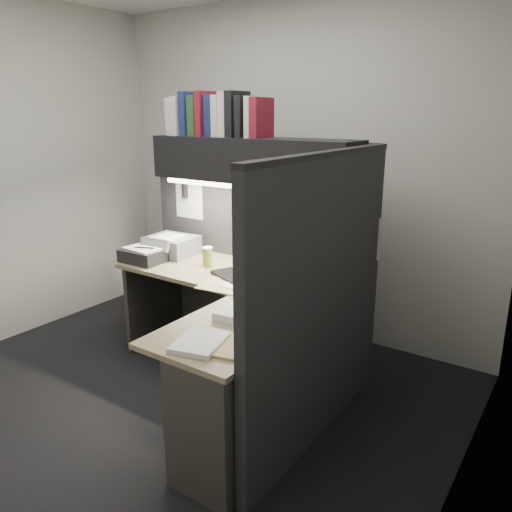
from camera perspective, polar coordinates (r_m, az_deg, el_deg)
name	(u,v)px	position (r m, az deg, el deg)	size (l,w,h in m)	color
floor	(173,395)	(3.50, -9.50, -15.40)	(3.50, 3.50, 0.00)	black
wall_back	(291,170)	(4.21, 4.04, 9.72)	(3.50, 0.04, 2.70)	beige
wall_left	(1,174)	(4.43, -27.13, 8.34)	(0.04, 3.00, 2.70)	beige
wall_right	(477,233)	(2.19, 23.90, 2.42)	(0.04, 3.00, 2.70)	beige
partition_back	(255,250)	(3.83, -0.08, 0.71)	(1.90, 0.06, 1.60)	black
partition_right	(321,306)	(2.75, 7.42, -5.71)	(0.06, 1.50, 1.60)	black
desk	(221,352)	(3.03, -3.98, -10.86)	(1.70, 1.53, 0.73)	#8F815B
overhead_shelf	(252,160)	(3.50, -0.49, 10.93)	(1.55, 0.34, 0.30)	black
task_light_tube	(240,187)	(3.41, -1.84, 7.90)	(0.04, 0.04, 1.32)	white
monitor	(259,243)	(3.47, 0.32, 1.48)	(0.47, 0.33, 0.53)	black
keyboard	(239,280)	(3.33, -2.00, -2.73)	(0.50, 0.17, 0.02)	black
mousepad	(290,288)	(3.21, 3.87, -3.66)	(0.23, 0.20, 0.00)	navy
mouse	(293,285)	(3.20, 4.24, -3.33)	(0.06, 0.10, 0.04)	black
telephone	(329,273)	(3.41, 8.35, -1.88)	(0.21, 0.22, 0.09)	#C4B297
coffee_cup	(208,257)	(3.66, -5.56, -0.16)	(0.07, 0.07, 0.13)	#CDBB52
printer	(172,246)	(3.99, -9.62, 1.18)	(0.37, 0.31, 0.15)	gray
notebook_stack	(145,255)	(3.86, -12.59, 0.11)	(0.32, 0.27, 0.10)	black
open_folder	(237,287)	(3.22, -2.22, -3.54)	(0.46, 0.30, 0.01)	tan
paper_stack_a	(239,314)	(2.75, -1.90, -6.67)	(0.23, 0.20, 0.04)	white
paper_stack_b	(200,343)	(2.46, -6.44, -9.83)	(0.22, 0.27, 0.03)	white
manila_stack	(240,348)	(2.41, -1.87, -10.48)	(0.20, 0.25, 0.01)	tan
binder_row	(217,116)	(3.67, -4.53, 15.70)	(0.81, 0.26, 0.31)	silver
pinned_papers	(273,234)	(3.25, 1.91, 2.56)	(1.76, 1.31, 0.51)	white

